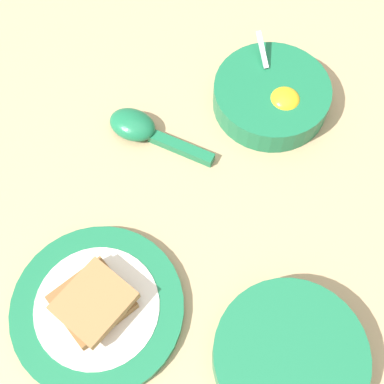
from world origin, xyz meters
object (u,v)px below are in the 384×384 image
Objects in this scene: egg_bowl at (272,96)px; congee_bowl at (290,357)px; soup_spoon at (141,129)px; toast_plate at (98,308)px; toast_sandwich at (93,302)px.

egg_bowl is 0.95× the size of congee_bowl.
soup_spoon is 0.91× the size of congee_bowl.
congee_bowl is at bearing 34.84° from soup_spoon.
egg_bowl is at bearing -176.11° from congee_bowl.
toast_plate is 0.02m from toast_sandwich.
egg_bowl reaches higher than toast_sandwich.
egg_bowl is 0.37m from congee_bowl.
toast_sandwich is 0.71× the size of soup_spoon.
toast_plate is 1.19× the size of congee_bowl.
soup_spoon reaches higher than toast_plate.
soup_spoon is at bearing 175.08° from toast_plate.
soup_spoon is 0.37m from congee_bowl.
toast_sandwich is 0.24m from congee_bowl.
egg_bowl is at bearing 147.19° from toast_sandwich.
toast_sandwich is at bearing -5.41° from soup_spoon.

